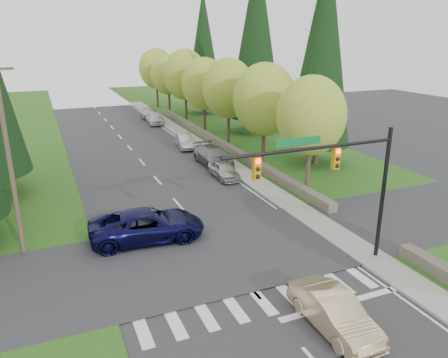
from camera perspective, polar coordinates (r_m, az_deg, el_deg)
ground at (r=17.33m, az=10.39°, el=-21.03°), size 120.00×120.00×0.00m
grass_east at (r=38.85m, az=10.59°, el=1.85°), size 14.00×110.00×0.06m
cross_street at (r=23.23m, az=-0.47°, el=-9.62°), size 120.00×8.00×0.10m
sidewalk_east at (r=37.68m, az=1.12°, el=1.70°), size 1.80×80.00×0.13m
curb_east at (r=37.36m, az=-0.07°, el=1.55°), size 0.20×80.00×0.13m
stone_wall_north at (r=45.36m, az=-1.02°, el=4.97°), size 0.70×40.00×0.70m
traffic_signal at (r=20.54m, az=14.66°, el=1.01°), size 8.70×0.37×6.80m
utility_pole at (r=23.74m, az=-26.27°, el=2.40°), size 1.60×0.24×10.00m
decid_tree_0 at (r=30.65m, az=11.33°, el=8.09°), size 4.80×4.80×8.37m
decid_tree_1 at (r=36.60m, az=5.31°, el=10.32°), size 5.20×5.20×8.80m
decid_tree_2 at (r=42.75m, az=0.59°, el=11.74°), size 5.00×5.00×8.82m
decid_tree_3 at (r=49.28m, az=-2.61°, el=12.31°), size 5.00×5.00×8.55m
decid_tree_4 at (r=55.86m, az=-5.09°, el=13.40°), size 5.40×5.40×9.18m
decid_tree_5 at (r=62.52m, az=-7.29°, el=13.37°), size 4.80×4.80×8.30m
decid_tree_6 at (r=69.26m, az=-8.86°, el=14.06°), size 5.20×5.20×8.86m
conifer_e_a at (r=37.87m, az=12.80°, el=16.30°), size 5.44×5.44×17.80m
conifer_e_b at (r=50.40m, az=4.24°, el=18.26°), size 6.12×6.12×19.80m
conifer_e_c at (r=62.87m, az=-2.68°, el=16.95°), size 5.10×5.10×16.80m
sedan_champagne at (r=18.09m, az=14.17°, el=-16.50°), size 1.58×4.48×1.48m
suv_navy at (r=24.59m, az=-10.00°, el=-5.98°), size 6.50×3.38×1.75m
parked_car_a at (r=34.56m, az=-0.02°, el=1.19°), size 1.61×3.95×1.34m
parked_car_b at (r=38.13m, az=-1.44°, el=3.03°), size 2.26×5.46×1.58m
parked_car_c at (r=44.05m, az=-5.12°, el=4.91°), size 1.92×4.19×1.33m
parked_car_d at (r=56.38m, az=-9.03°, el=7.84°), size 2.12×4.54×1.50m
parked_car_e at (r=58.76m, az=-9.42°, el=8.20°), size 2.27×4.98×1.41m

